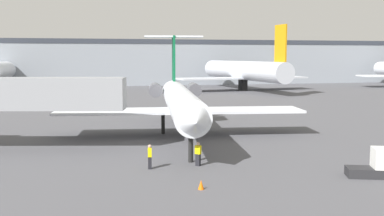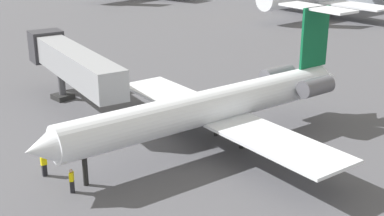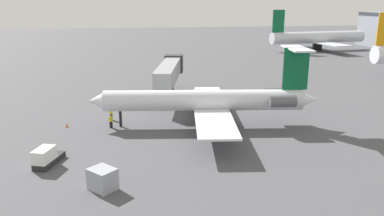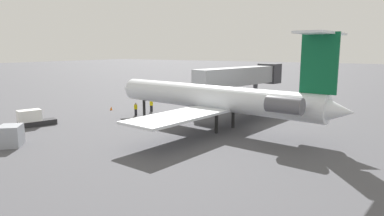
{
  "view_description": "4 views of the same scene",
  "coord_description": "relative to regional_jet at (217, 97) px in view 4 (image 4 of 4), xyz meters",
  "views": [
    {
      "loc": [
        -8.55,
        -42.52,
        7.7
      ],
      "look_at": [
        1.5,
        0.53,
        2.7
      ],
      "focal_mm": 43.2,
      "sensor_mm": 36.0,
      "label": 1
    },
    {
      "loc": [
        26.69,
        -27.34,
        16.86
      ],
      "look_at": [
        -0.03,
        -1.47,
        3.62
      ],
      "focal_mm": 49.05,
      "sensor_mm": 36.0,
      "label": 2
    },
    {
      "loc": [
        46.56,
        -8.98,
        15.46
      ],
      "look_at": [
        -1.35,
        -1.08,
        2.01
      ],
      "focal_mm": 35.83,
      "sensor_mm": 36.0,
      "label": 3
    },
    {
      "loc": [
        32.77,
        17.62,
        8.58
      ],
      "look_at": [
        2.83,
        -0.67,
        2.53
      ],
      "focal_mm": 31.86,
      "sensor_mm": 36.0,
      "label": 4
    }
  ],
  "objects": [
    {
      "name": "jet_bridge",
      "position": [
        -15.93,
        -3.49,
        1.08
      ],
      "size": [
        18.78,
        6.81,
        6.25
      ],
      "color": "gray",
      "rests_on": "ground_plane"
    },
    {
      "name": "traffic_cone_near",
      "position": [
        -2.52,
        -18.29,
        -3.22
      ],
      "size": [
        0.36,
        0.36,
        0.55
      ],
      "color": "orange",
      "rests_on": "ground_plane"
    },
    {
      "name": "cargo_container_uld",
      "position": [
        15.6,
        -12.68,
        -2.54
      ],
      "size": [
        2.8,
        2.78,
        1.89
      ],
      "color": "#999EA8",
      "rests_on": "ground_plane"
    },
    {
      "name": "ground_crew_marshaller",
      "position": [
        -4.73,
        -12.75,
        -2.63
      ],
      "size": [
        0.32,
        0.43,
        1.69
      ],
      "color": "black",
      "rests_on": "ground_plane"
    },
    {
      "name": "ground_crew_loader",
      "position": [
        -1.3,
        -12.64,
        -2.63
      ],
      "size": [
        0.47,
        0.46,
        1.69
      ],
      "color": "black",
      "rests_on": "ground_plane"
    },
    {
      "name": "regional_jet",
      "position": [
        0.0,
        0.0,
        0.0
      ],
      "size": [
        24.19,
        29.33,
        10.04
      ],
      "color": "silver",
      "rests_on": "ground_plane"
    },
    {
      "name": "baggage_tug_lead",
      "position": [
        9.62,
        -18.39,
        -2.65
      ],
      "size": [
        4.24,
        2.65,
        1.9
      ],
      "color": "#262628",
      "rests_on": "ground_plane"
    },
    {
      "name": "ground_plane",
      "position": [
        -0.4,
        -1.02,
        -3.54
      ],
      "size": [
        400.0,
        400.0,
        0.1
      ],
      "primitive_type": "cube",
      "color": "#4C4C51"
    }
  ]
}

